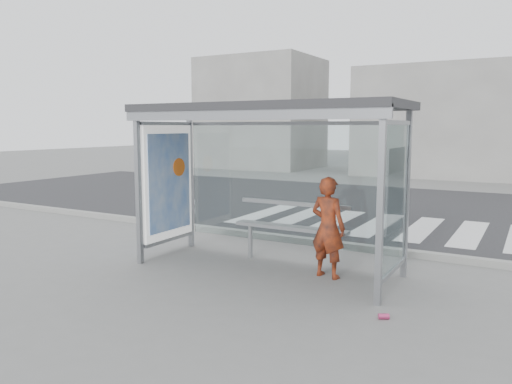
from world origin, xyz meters
TOP-DOWN VIEW (x-y plane):
  - ground at (0.00, 0.00)m, footprint 80.00×80.00m
  - road at (0.00, 7.00)m, footprint 30.00×10.00m
  - curb at (0.00, 1.95)m, footprint 30.00×0.18m
  - crosswalk at (1.00, 4.50)m, footprint 7.55×3.00m
  - bus_shelter at (-0.37, 0.06)m, footprint 4.25×1.65m
  - building_left at (-10.00, 18.00)m, footprint 6.00×5.00m
  - building_center at (0.00, 18.00)m, footprint 8.00×5.00m
  - person at (0.99, 0.12)m, footprint 0.62×0.46m
  - bench at (0.17, 0.56)m, footprint 1.98×0.26m
  - soda_can at (2.20, -1.13)m, footprint 0.14×0.12m

SIDE VIEW (x-z plane):
  - ground at x=0.00m, z-range 0.00..0.00m
  - crosswalk at x=1.00m, z-range 0.00..0.00m
  - road at x=0.00m, z-range 0.00..0.01m
  - soda_can at x=2.20m, z-range 0.00..0.07m
  - curb at x=0.00m, z-range 0.00..0.12m
  - bench at x=0.17m, z-range 0.09..1.11m
  - person at x=0.99m, z-range 0.00..1.53m
  - bus_shelter at x=-0.37m, z-range 0.67..3.29m
  - building_center at x=0.00m, z-range 0.00..5.00m
  - building_left at x=-10.00m, z-range 0.00..6.00m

